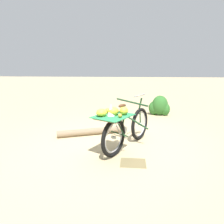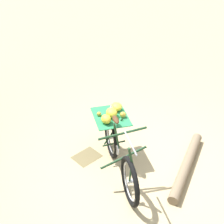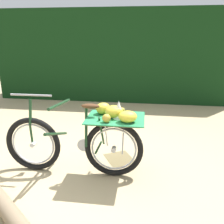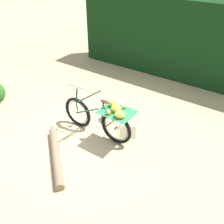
# 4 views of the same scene
# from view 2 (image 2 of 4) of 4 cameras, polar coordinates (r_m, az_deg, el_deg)

# --- Properties ---
(ground_plane) EXTENTS (60.00, 60.00, 0.00)m
(ground_plane) POSITION_cam_2_polar(r_m,az_deg,el_deg) (5.06, 2.51, -11.13)
(ground_plane) COLOR tan
(bicycle) EXTENTS (1.13, 1.70, 1.03)m
(bicycle) POSITION_cam_2_polar(r_m,az_deg,el_deg) (4.79, 1.05, -6.30)
(bicycle) COLOR black
(bicycle) RESTS_ON ground_plane
(fallen_log) EXTENTS (1.60, 0.75, 0.16)m
(fallen_log) POSITION_cam_2_polar(r_m,az_deg,el_deg) (5.20, 13.74, -9.60)
(fallen_log) COLOR #7F6B51
(fallen_log) RESTS_ON ground_plane
(leaf_litter_patch) EXTENTS (0.44, 0.36, 0.01)m
(leaf_litter_patch) POSITION_cam_2_polar(r_m,az_deg,el_deg) (5.35, -4.74, -8.30)
(leaf_litter_patch) COLOR olive
(leaf_litter_patch) RESTS_ON ground_plane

